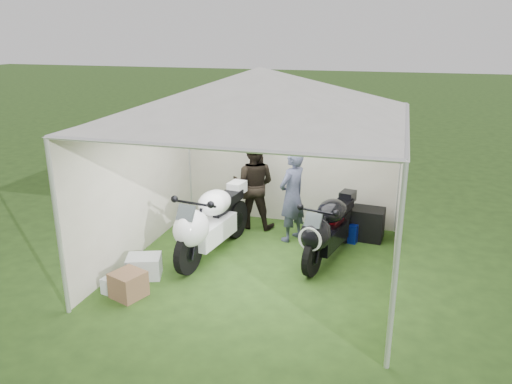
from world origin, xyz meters
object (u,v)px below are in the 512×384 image
paddock_stand (346,231)px  equipment_box (367,224)px  motorcycle_black (328,228)px  crate_1 (128,284)px  crate_0 (144,266)px  person_dark_jacket (254,184)px  person_blue_jacket (292,196)px  crate_2 (115,285)px  canopy_tent (260,98)px  motorcycle_white (210,221)px

paddock_stand → equipment_box: equipment_box is taller
motorcycle_black → crate_1: (-2.43, -1.89, -0.37)m
crate_0 → person_dark_jacket: bearing=67.3°
person_blue_jacket → crate_2: size_ratio=5.19×
canopy_tent → crate_1: bearing=-135.0°
person_dark_jacket → crate_2: (-1.14, -2.91, -0.70)m
crate_1 → crate_2: 0.24m
motorcycle_white → motorcycle_black: (1.82, 0.38, -0.06)m
motorcycle_black → person_dark_jacket: (-1.51, 1.05, 0.26)m
motorcycle_white → paddock_stand: size_ratio=5.09×
motorcycle_white → crate_2: 1.77m
person_blue_jacket → equipment_box: size_ratio=2.92×
motorcycle_black → crate_1: bearing=-129.3°
canopy_tent → equipment_box: 3.14m
paddock_stand → person_blue_jacket: size_ratio=0.27×
equipment_box → crate_1: size_ratio=1.38×
crate_1 → motorcycle_black: bearing=37.9°
motorcycle_black → equipment_box: (0.55, 1.06, -0.28)m
canopy_tent → crate_0: canopy_tent is taller
crate_0 → paddock_stand: bearing=39.1°
crate_1 → person_blue_jacket: bearing=56.0°
motorcycle_black → equipment_box: size_ratio=3.61×
motorcycle_black → crate_2: (-2.66, -1.86, -0.44)m
crate_2 → crate_1: bearing=-7.6°
paddock_stand → person_blue_jacket: 1.14m
person_blue_jacket → equipment_box: person_blue_jacket is taller
canopy_tent → paddock_stand: canopy_tent is taller
person_dark_jacket → motorcycle_black: bearing=143.3°
equipment_box → crate_0: 3.86m
motorcycle_black → person_dark_jacket: size_ratio=1.22×
motorcycle_white → crate_2: size_ratio=7.13×
motorcycle_white → equipment_box: (2.37, 1.43, -0.33)m
motorcycle_white → person_dark_jacket: bearing=86.2°
canopy_tent → crate_0: (-1.53, -0.87, -2.41)m
crate_1 → equipment_box: bearing=44.7°
person_blue_jacket → crate_1: 3.13m
equipment_box → crate_2: bearing=-137.7°
paddock_stand → equipment_box: (0.34, 0.17, 0.11)m
motorcycle_white → crate_1: (-0.61, -1.51, -0.43)m
paddock_stand → motorcycle_white: bearing=-147.9°
canopy_tent → person_blue_jacket: canopy_tent is taller
paddock_stand → person_dark_jacket: bearing=174.6°
motorcycle_black → crate_0: bearing=-139.7°
motorcycle_black → equipment_box: 1.22m
canopy_tent → equipment_box: bearing=44.4°
person_dark_jacket → equipment_box: (2.06, 0.00, -0.54)m
motorcycle_white → motorcycle_black: motorcycle_white is taller
person_dark_jacket → crate_0: person_dark_jacket is taller
canopy_tent → motorcycle_black: canopy_tent is taller
paddock_stand → person_dark_jacket: size_ratio=0.27×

